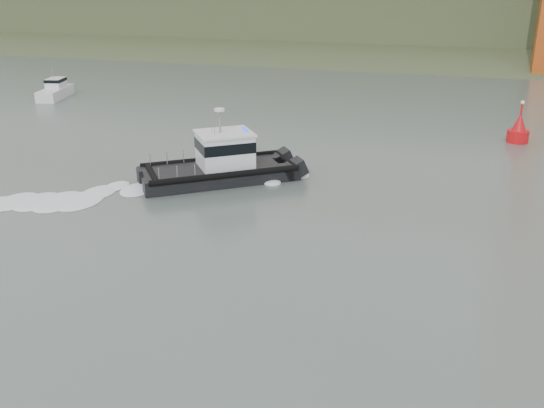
% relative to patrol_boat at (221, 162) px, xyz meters
% --- Properties ---
extents(ground, '(400.00, 400.00, 0.00)m').
position_rel_patrol_boat_xyz_m(ground, '(8.94, -16.22, -1.38)').
color(ground, '#46534D').
rests_on(ground, ground).
extents(headlands, '(500.00, 105.36, 27.12)m').
position_rel_patrol_boat_xyz_m(headlands, '(8.94, 109.28, 5.67)').
color(headlands, '#354527').
rests_on(headlands, ground).
extents(patrol_boat, '(11.50, 10.13, 5.50)m').
position_rel_patrol_boat_xyz_m(patrol_boat, '(0.00, 0.00, 0.00)').
color(patrol_boat, black).
rests_on(patrol_boat, ground).
extents(motorboat, '(3.75, 6.97, 3.65)m').
position_rel_patrol_boat_xyz_m(motorboat, '(-30.92, 23.01, -0.47)').
color(motorboat, silver).
rests_on(motorboat, ground).
extents(nav_buoy, '(1.91, 1.91, 3.97)m').
position_rel_patrol_boat_xyz_m(nav_buoy, '(21.36, 17.96, -0.33)').
color(nav_buoy, red).
rests_on(nav_buoy, ground).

